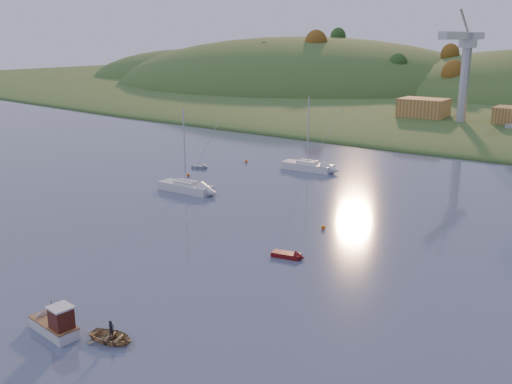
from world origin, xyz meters
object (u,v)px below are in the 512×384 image
Objects in this scene: canoe at (112,337)px; sailboat_near at (186,186)px; fishing_boat at (51,322)px; grey_dinghy at (202,167)px; sailboat_far at (307,166)px; red_tender at (292,256)px.

sailboat_near is at bearing 23.64° from canoe.
grey_dinghy is at bearing -54.14° from fishing_boat.
sailboat_far is 39.85m from red_tender.
grey_dinghy is at bearing 22.81° from canoe.
fishing_boat is at bearing -63.68° from sailboat_near.
red_tender is (2.12, 21.53, -0.12)m from canoe.
sailboat_far is 3.43× the size of canoe.
canoe is (4.89, 1.64, -0.39)m from fishing_boat.
sailboat_far reaches higher than grey_dinghy.
grey_dinghy is (-32.10, 47.28, -0.15)m from canoe.
sailboat_far is 59.03m from canoe.
canoe is at bearing -76.22° from grey_dinghy.
sailboat_near is 3.28× the size of red_tender.
fishing_boat is at bearing -81.31° from grey_dinghy.
grey_dinghy is at bearing -150.62° from sailboat_far.
fishing_boat is at bearing -80.35° from sailboat_far.
sailboat_near is 0.97× the size of sailboat_far.
red_tender is at bearing -57.35° from grey_dinghy.
red_tender is (26.26, -12.94, -0.52)m from sailboat_near.
fishing_boat is 40.92m from sailboat_near.
fishing_boat is 0.45× the size of sailboat_far.
fishing_boat is 1.53× the size of red_tender.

